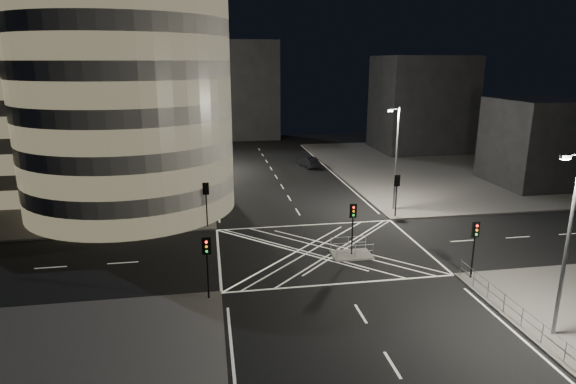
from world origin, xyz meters
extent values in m
plane|color=black|center=(0.00, 0.00, 0.00)|extent=(120.00, 120.00, 0.00)
cube|color=#504D4B|center=(-29.00, 27.00, 0.07)|extent=(42.00, 42.00, 0.15)
cube|color=#504D4B|center=(29.00, 27.00, 0.07)|extent=(42.00, 42.00, 0.15)
cube|color=slate|center=(2.00, -1.50, 0.07)|extent=(3.00, 2.00, 0.15)
cylinder|color=gray|center=(-16.00, 14.00, 12.65)|extent=(20.00, 20.00, 25.00)
cube|color=gray|center=(-26.00, 24.00, 12.65)|extent=(20.00, 18.00, 25.00)
cube|color=gray|center=(-22.00, 42.00, 11.15)|extent=(24.00, 16.00, 22.00)
cube|color=black|center=(26.00, 40.00, 7.65)|extent=(14.00, 12.00, 15.00)
cube|color=black|center=(30.00, 16.00, 5.15)|extent=(10.00, 10.00, 10.00)
cube|color=black|center=(-4.00, 58.00, 9.00)|extent=(18.00, 8.00, 18.00)
cylinder|color=black|center=(-10.50, 9.00, 1.95)|extent=(0.32, 0.32, 3.61)
ellipsoid|color=black|center=(-10.50, 9.00, 5.01)|extent=(4.55, 4.55, 5.24)
cylinder|color=black|center=(-10.50, 15.00, 1.80)|extent=(0.32, 0.32, 3.30)
ellipsoid|color=black|center=(-10.50, 15.00, 4.57)|extent=(4.06, 4.06, 4.67)
cylinder|color=black|center=(-10.50, 21.00, 1.97)|extent=(0.32, 0.32, 3.64)
ellipsoid|color=black|center=(-10.50, 21.00, 5.04)|extent=(4.54, 4.54, 5.23)
cylinder|color=black|center=(-10.50, 27.00, 1.85)|extent=(0.32, 0.32, 3.40)
ellipsoid|color=black|center=(-10.50, 27.00, 4.78)|extent=(4.49, 4.49, 5.16)
cylinder|color=black|center=(-10.50, 33.00, 1.50)|extent=(0.32, 0.32, 2.70)
ellipsoid|color=black|center=(-10.50, 33.00, 3.93)|extent=(3.92, 3.92, 4.50)
cylinder|color=black|center=(-8.80, 6.80, 1.65)|extent=(0.12, 0.12, 3.00)
cube|color=black|center=(-8.80, 6.80, 3.60)|extent=(0.28, 0.22, 0.90)
cube|color=black|center=(-8.80, 6.80, 3.60)|extent=(0.55, 0.04, 1.10)
cylinder|color=black|center=(-8.80, -6.80, 1.65)|extent=(0.12, 0.12, 3.00)
cube|color=black|center=(-8.80, -6.80, 3.60)|extent=(0.28, 0.22, 0.90)
cube|color=black|center=(-8.80, -6.80, 3.60)|extent=(0.55, 0.04, 1.10)
cylinder|color=black|center=(8.80, 6.80, 1.65)|extent=(0.12, 0.12, 3.00)
cube|color=black|center=(8.80, 6.80, 3.60)|extent=(0.28, 0.22, 0.90)
cube|color=black|center=(8.80, 6.80, 3.60)|extent=(0.55, 0.04, 1.10)
cylinder|color=black|center=(8.80, -6.80, 1.65)|extent=(0.12, 0.12, 3.00)
cube|color=black|center=(8.80, -6.80, 3.60)|extent=(0.28, 0.22, 0.90)
cube|color=black|center=(8.80, -6.80, 3.60)|extent=(0.55, 0.04, 1.10)
cylinder|color=black|center=(2.00, -1.50, 1.65)|extent=(0.12, 0.12, 3.00)
cube|color=black|center=(2.00, -1.50, 3.60)|extent=(0.28, 0.22, 0.90)
cube|color=black|center=(2.00, -1.50, 3.60)|extent=(0.55, 0.04, 1.10)
cylinder|color=slate|center=(-9.50, 12.00, 5.15)|extent=(0.20, 0.20, 10.00)
cylinder|color=slate|center=(-9.05, 12.00, 10.00)|extent=(0.90, 0.10, 0.10)
cube|color=slate|center=(-8.60, 12.00, 9.90)|extent=(0.50, 0.25, 0.18)
cube|color=white|center=(-8.60, 12.00, 9.79)|extent=(0.42, 0.20, 0.05)
cylinder|color=slate|center=(-9.50, 30.00, 5.15)|extent=(0.20, 0.20, 10.00)
cylinder|color=slate|center=(-9.05, 30.00, 10.00)|extent=(0.90, 0.10, 0.10)
cube|color=slate|center=(-8.60, 30.00, 9.90)|extent=(0.50, 0.25, 0.18)
cube|color=white|center=(-8.60, 30.00, 9.79)|extent=(0.42, 0.20, 0.05)
cylinder|color=slate|center=(9.50, 9.00, 5.15)|extent=(0.20, 0.20, 10.00)
cylinder|color=slate|center=(9.05, 9.00, 10.00)|extent=(0.90, 0.10, 0.10)
cube|color=slate|center=(8.60, 9.00, 9.90)|extent=(0.50, 0.25, 0.18)
cube|color=white|center=(8.60, 9.00, 9.79)|extent=(0.42, 0.20, 0.05)
cylinder|color=slate|center=(9.50, -14.00, 5.15)|extent=(0.20, 0.20, 10.00)
cylinder|color=slate|center=(9.05, -14.00, 10.00)|extent=(0.90, 0.10, 0.10)
cube|color=slate|center=(8.60, -14.00, 9.90)|extent=(0.50, 0.25, 0.18)
cube|color=white|center=(8.60, -14.00, 9.79)|extent=(0.42, 0.20, 0.05)
cube|color=slate|center=(8.30, -12.15, 0.70)|extent=(0.06, 11.70, 1.10)
cube|color=slate|center=(2.00, -2.40, 0.70)|extent=(2.80, 0.06, 1.10)
cube|color=slate|center=(2.00, -0.60, 0.70)|extent=(2.80, 0.06, 1.10)
imported|color=black|center=(5.25, 29.97, 0.74)|extent=(2.67, 4.74, 1.48)
camera|label=1|loc=(-8.44, -34.32, 14.39)|focal=30.00mm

